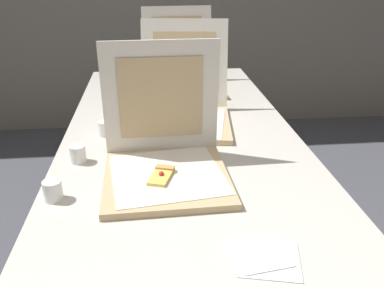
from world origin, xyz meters
The scene contains 9 objects.
table centered at (0.00, 0.60, 0.68)m, with size 0.91×2.18×0.73m.
pizza_box_front centered at (-0.08, 0.34, 0.79)m, with size 0.39×0.40×0.41m.
pizza_box_middle centered at (0.02, 0.80, 0.79)m, with size 0.44×0.52×0.40m.
pizza_box_back centered at (0.06, 1.30, 0.79)m, with size 0.41×0.48×0.40m.
cup_white_near_center centered at (-0.37, 0.46, 0.76)m, with size 0.05×0.05×0.06m, color white.
cup_white_far centered at (-0.24, 0.98, 0.76)m, with size 0.05×0.05×0.06m, color white.
cup_white_near_left centered at (-0.40, 0.22, 0.76)m, with size 0.05×0.05×0.06m, color white.
cup_white_mid centered at (-0.30, 0.68, 0.76)m, with size 0.05×0.05×0.06m, color white.
napkin_pile centered at (0.14, -0.08, 0.73)m, with size 0.17×0.17×0.01m.
Camera 1 is at (-0.11, -0.82, 1.36)m, focal length 38.28 mm.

